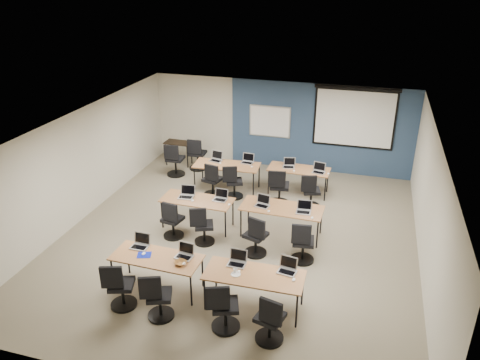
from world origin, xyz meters
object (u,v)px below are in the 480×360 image
(training_table_mid_right, at_px, (282,209))
(laptop_7, at_px, (304,209))
(training_table_back_left, at_px, (227,166))
(laptop_0, at_px, (140,244))
(laptop_9, at_px, (248,160))
(training_table_back_right, at_px, (299,170))
(projector_screen, at_px, (355,114))
(training_table_mid_left, at_px, (197,201))
(task_chair_11, at_px, (310,194))
(task_chair_5, at_px, (203,228))
(laptop_5, at_px, (221,197))
(laptop_4, at_px, (187,194))
(task_chair_9, at_px, (233,184))
(training_table_front_right, at_px, (254,276))
(task_chair_4, at_px, (172,223))
(task_chair_10, at_px, (279,190))
(laptop_10, at_px, (289,165))
(whiteboard, at_px, (270,122))
(task_chair_6, at_px, (256,239))
(spare_chair_b, at_px, (175,162))
(spare_chair_a, at_px, (197,157))
(laptop_1, at_px, (185,253))
(task_chair_1, at_px, (158,300))
(laptop_3, at_px, (288,268))
(training_table_front_left, at_px, (157,259))
(utility_table, at_px, (178,145))
(laptop_8, at_px, (216,158))
(task_chair_3, at_px, (270,323))
(laptop_11, at_px, (319,170))
(task_chair_8, at_px, (212,183))
(task_chair_0, at_px, (120,289))
(task_chair_7, at_px, (302,246))
(laptop_2, at_px, (237,261))

(training_table_mid_right, xyz_separation_m, laptop_7, (0.51, -0.07, 0.10))
(training_table_back_left, height_order, laptop_0, laptop_0)
(laptop_9, bearing_deg, training_table_back_right, 2.82)
(projector_screen, height_order, training_table_back_right, projector_screen)
(projector_screen, xyz_separation_m, training_table_mid_left, (-3.29, -4.21, -1.20))
(task_chair_11, bearing_deg, laptop_9, 140.61)
(training_table_back_left, xyz_separation_m, task_chair_5, (0.36, -2.93, -0.30))
(laptop_5, bearing_deg, task_chair_11, 41.47)
(laptop_4, height_order, task_chair_9, laptop_4)
(training_table_front_right, distance_m, training_table_back_left, 5.15)
(training_table_mid_right, relative_size, training_table_back_right, 1.13)
(task_chair_4, relative_size, task_chair_10, 0.94)
(laptop_10, bearing_deg, laptop_0, -126.81)
(whiteboard, xyz_separation_m, task_chair_6, (0.87, -5.05, -1.05))
(task_chair_9, distance_m, laptop_10, 1.64)
(laptop_9, distance_m, spare_chair_b, 2.33)
(training_table_mid_right, height_order, spare_chair_a, spare_chair_a)
(laptop_1, height_order, laptop_5, laptop_1)
(task_chair_1, xyz_separation_m, laptop_5, (0.05, 3.41, 0.39))
(laptop_3, bearing_deg, laptop_9, 122.36)
(projector_screen, relative_size, laptop_0, 7.11)
(training_table_mid_left, bearing_deg, spare_chair_b, 124.72)
(training_table_front_left, relative_size, training_table_mid_right, 0.92)
(training_table_back_left, bearing_deg, training_table_mid_right, -50.18)
(laptop_4, relative_size, utility_table, 0.42)
(laptop_8, bearing_deg, task_chair_9, -32.97)
(training_table_front_left, xyz_separation_m, laptop_9, (0.42, 5.03, 0.11))
(task_chair_10, bearing_deg, task_chair_3, -88.44)
(laptop_9, height_order, laptop_11, laptop_11)
(utility_table, bearing_deg, whiteboard, 16.14)
(laptop_3, relative_size, task_chair_9, 0.34)
(training_table_back_right, distance_m, task_chair_6, 3.36)
(task_chair_8, bearing_deg, laptop_3, -40.84)
(laptop_0, height_order, task_chair_0, laptop_0)
(training_table_back_left, relative_size, task_chair_7, 1.86)
(task_chair_3, distance_m, laptop_4, 4.39)
(training_table_mid_right, relative_size, laptop_9, 5.69)
(training_table_front_right, relative_size, laptop_10, 5.62)
(training_table_back_right, bearing_deg, task_chair_0, -110.60)
(training_table_mid_left, xyz_separation_m, laptop_9, (0.55, 2.55, 0.11))
(task_chair_0, bearing_deg, task_chair_4, 73.96)
(task_chair_5, relative_size, laptop_7, 2.88)
(laptop_5, xyz_separation_m, laptop_8, (-0.89, 2.30, 0.00))
(training_table_mid_right, height_order, laptop_0, laptop_0)
(utility_table, xyz_separation_m, spare_chair_b, (0.23, -0.85, -0.22))
(laptop_4, xyz_separation_m, task_chair_7, (2.95, -0.87, -0.39))
(laptop_2, height_order, task_chair_6, laptop_2)
(laptop_4, bearing_deg, task_chair_7, -23.39)
(training_table_front_right, bearing_deg, utility_table, 122.69)
(training_table_mid_right, xyz_separation_m, task_chair_3, (0.51, -3.45, -0.29))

